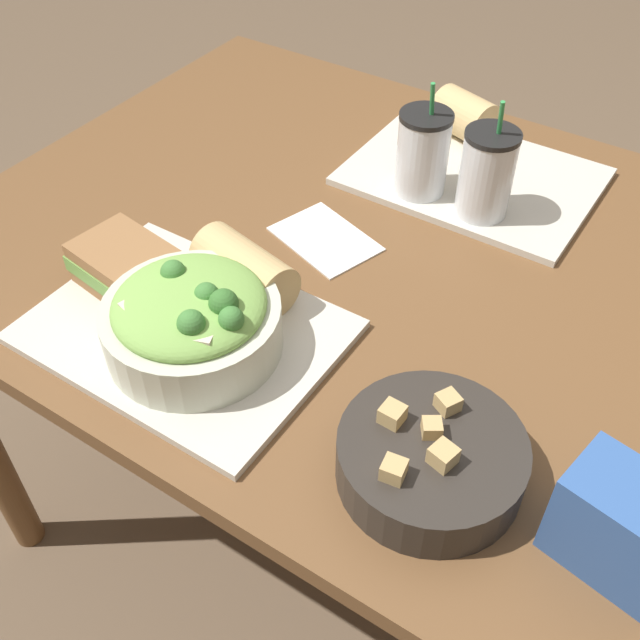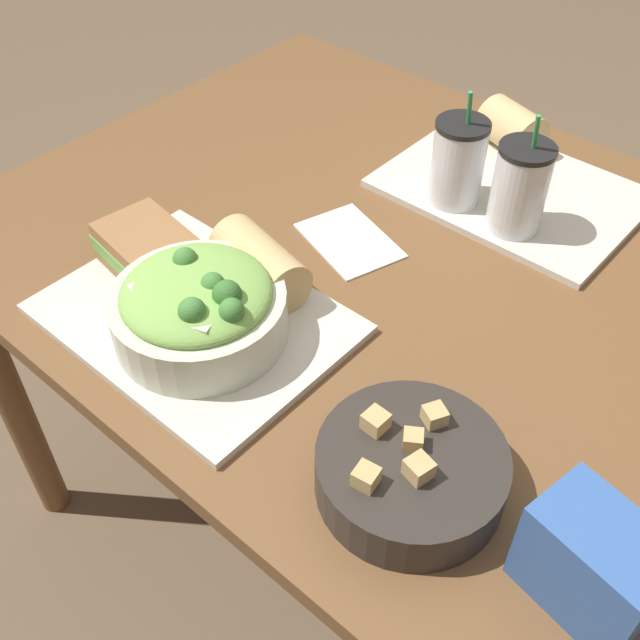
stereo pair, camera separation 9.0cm
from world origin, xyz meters
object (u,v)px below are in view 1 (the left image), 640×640
(salad_bowl, at_px, (192,319))
(baguette_near, at_px, (245,271))
(soup_bowl, at_px, (431,458))
(sandwich_near, at_px, (126,266))
(baguette_far, at_px, (466,116))
(chip_bag, at_px, (623,527))
(napkin_folded, at_px, (325,239))
(drink_cup_dark, at_px, (422,155))
(drink_cup_red, at_px, (486,176))

(salad_bowl, bearing_deg, baguette_near, 94.09)
(soup_bowl, height_order, sandwich_near, soup_bowl)
(baguette_far, distance_m, chip_bag, 0.82)
(baguette_near, distance_m, napkin_folded, 0.18)
(baguette_near, bearing_deg, salad_bowl, -163.87)
(salad_bowl, xyz_separation_m, sandwich_near, (-0.16, 0.04, -0.02))
(salad_bowl, bearing_deg, drink_cup_dark, 80.97)
(chip_bag, height_order, napkin_folded, chip_bag)
(soup_bowl, relative_size, sandwich_near, 1.35)
(drink_cup_dark, bearing_deg, baguette_far, 93.84)
(baguette_near, xyz_separation_m, drink_cup_red, (0.19, 0.35, 0.03))
(drink_cup_red, distance_m, chip_bag, 0.59)
(sandwich_near, bearing_deg, drink_cup_red, 59.69)
(drink_cup_red, bearing_deg, drink_cup_dark, 180.00)
(soup_bowl, bearing_deg, sandwich_near, 174.61)
(sandwich_near, bearing_deg, baguette_near, 35.55)
(salad_bowl, xyz_separation_m, baguette_far, (0.06, 0.67, -0.01))
(salad_bowl, xyz_separation_m, chip_bag, (0.54, 0.01, -0.00))
(sandwich_near, height_order, drink_cup_red, drink_cup_red)
(soup_bowl, distance_m, drink_cup_dark, 0.55)
(salad_bowl, height_order, baguette_far, salad_bowl)
(soup_bowl, distance_m, sandwich_near, 0.50)
(soup_bowl, bearing_deg, baguette_far, 112.41)
(chip_bag, bearing_deg, soup_bowl, -165.97)
(salad_bowl, distance_m, drink_cup_dark, 0.48)
(soup_bowl, bearing_deg, napkin_folded, 138.09)
(salad_bowl, bearing_deg, napkin_folded, 87.84)
(sandwich_near, distance_m, drink_cup_red, 0.55)
(sandwich_near, bearing_deg, napkin_folded, 63.94)
(salad_bowl, distance_m, baguette_near, 0.12)
(sandwich_near, height_order, chip_bag, chip_bag)
(baguette_far, bearing_deg, drink_cup_dark, -158.47)
(salad_bowl, height_order, drink_cup_red, drink_cup_red)
(chip_bag, bearing_deg, sandwich_near, -172.25)
(soup_bowl, xyz_separation_m, drink_cup_dark, (-0.27, 0.48, 0.04))
(drink_cup_dark, bearing_deg, sandwich_near, -118.38)
(soup_bowl, distance_m, napkin_folded, 0.44)
(sandwich_near, bearing_deg, chip_bag, 5.23)
(salad_bowl, bearing_deg, sandwich_near, 164.76)
(soup_bowl, relative_size, baguette_near, 1.32)
(baguette_near, xyz_separation_m, drink_cup_dark, (0.08, 0.35, 0.03))
(sandwich_near, relative_size, baguette_far, 1.27)
(salad_bowl, xyz_separation_m, soup_bowl, (0.34, -0.00, -0.03))
(salad_bowl, distance_m, sandwich_near, 0.16)
(drink_cup_red, xyz_separation_m, chip_bag, (0.36, -0.47, -0.02))
(salad_bowl, height_order, chip_bag, salad_bowl)
(drink_cup_red, height_order, napkin_folded, drink_cup_red)
(soup_bowl, height_order, chip_bag, chip_bag)
(baguette_far, xyz_separation_m, drink_cup_dark, (0.01, -0.20, 0.03))
(baguette_near, bearing_deg, soup_bowl, -97.59)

